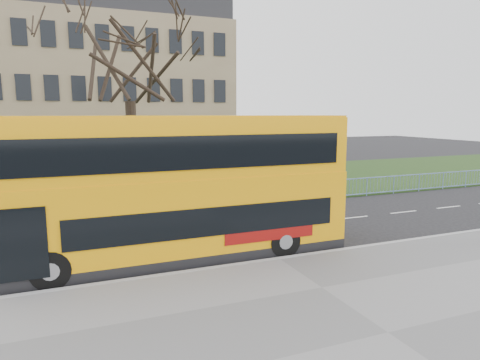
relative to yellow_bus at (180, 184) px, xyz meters
The scene contains 8 objects.
ground 3.83m from the yellow_bus, ahead, with size 120.00×120.00×0.00m, color black.
pavement 7.76m from the yellow_bus, 66.99° to the right, with size 80.00×10.50×0.12m, color slate.
kerb 4.10m from the yellow_bus, 28.70° to the right, with size 80.00×0.20×0.14m, color #99999C.
grass_verge 14.77m from the yellow_bus, 78.61° to the left, with size 80.00×15.40×0.08m, color #1E3814.
guard_railing 7.44m from the yellow_bus, 66.37° to the left, with size 40.00×0.12×1.10m, color #7695D2, non-canonical shape.
bare_tree 10.74m from the yellow_bus, 90.71° to the left, with size 8.99×8.99×12.85m, color black, non-canonical shape.
civic_building 35.32m from the yellow_bus, 93.47° to the left, with size 30.00×15.00×14.00m, color #8D7659.
yellow_bus is the anchor object (origin of this frame).
Camera 1 is at (-6.26, -13.59, 4.86)m, focal length 32.00 mm.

